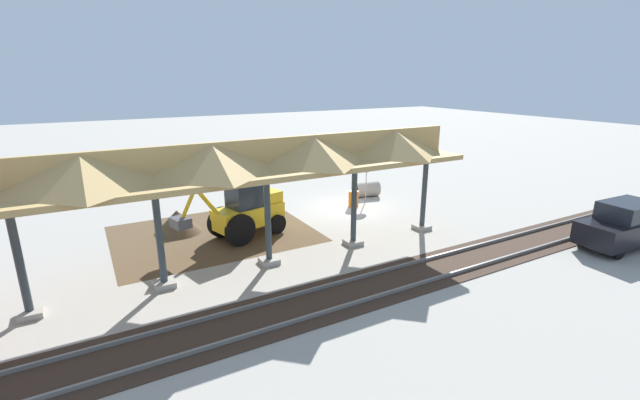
% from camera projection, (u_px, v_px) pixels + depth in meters
% --- Properties ---
extents(ground_plane, '(120.00, 120.00, 0.00)m').
position_uv_depth(ground_plane, '(349.00, 207.00, 23.86)').
color(ground_plane, '#9E998E').
extents(dirt_work_zone, '(8.78, 7.00, 0.01)m').
position_uv_depth(dirt_work_zone, '(214.00, 234.00, 19.90)').
color(dirt_work_zone, brown).
rests_on(dirt_work_zone, ground).
extents(platform_canopy, '(16.98, 3.20, 4.90)m').
position_uv_depth(platform_canopy, '(266.00, 158.00, 15.63)').
color(platform_canopy, '#9E998E').
rests_on(platform_canopy, ground).
extents(rail_tracks, '(60.00, 2.58, 0.15)m').
position_uv_depth(rail_tracks, '(463.00, 261.00, 16.93)').
color(rail_tracks, slate).
rests_on(rail_tracks, ground).
extents(stop_sign, '(0.75, 0.20, 2.49)m').
position_uv_depth(stop_sign, '(366.00, 171.00, 24.53)').
color(stop_sign, gray).
rests_on(stop_sign, ground).
extents(backhoe, '(5.27, 2.48, 2.82)m').
position_uv_depth(backhoe, '(246.00, 210.00, 19.25)').
color(backhoe, yellow).
rests_on(backhoe, ground).
extents(dirt_mound, '(4.39, 4.39, 2.15)m').
position_uv_depth(dirt_mound, '(179.00, 232.00, 20.10)').
color(dirt_mound, brown).
rests_on(dirt_mound, ground).
extents(concrete_pipe, '(1.56, 1.18, 0.92)m').
position_uv_depth(concrete_pipe, '(367.00, 189.00, 25.94)').
color(concrete_pipe, '#9E9384').
rests_on(concrete_pipe, ground).
extents(distant_parked_car, '(4.28, 1.95, 1.98)m').
position_uv_depth(distant_parked_car, '(624.00, 225.00, 18.14)').
color(distant_parked_car, black).
rests_on(distant_parked_car, ground).
extents(traffic_barrel, '(0.56, 0.56, 0.90)m').
position_uv_depth(traffic_barrel, '(354.00, 199.00, 23.92)').
color(traffic_barrel, orange).
rests_on(traffic_barrel, ground).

